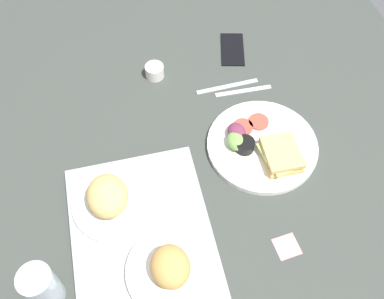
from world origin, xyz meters
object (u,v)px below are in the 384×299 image
object	(u,v)px
plate_with_salad	(262,145)
knife	(227,86)
bread_plate_near	(172,268)
bread_plate_far	(110,199)
sticky_note	(287,246)
cell_phone	(232,49)
serving_tray	(143,238)
drinking_glass	(42,287)
espresso_cup	(155,71)
fork	(243,91)

from	to	relation	value
plate_with_salad	knife	world-z (taller)	plate_with_salad
bread_plate_near	knife	distance (cm)	58.90
bread_plate_far	sticky_note	size ratio (longest dim) A/B	3.52
cell_phone	serving_tray	bearing A→B (deg)	159.60
drinking_glass	espresso_cup	size ratio (longest dim) A/B	2.18
plate_with_salad	sticky_note	bearing A→B (deg)	171.46
bread_plate_far	plate_with_salad	size ratio (longest dim) A/B	0.66
sticky_note	bread_plate_far	bearing A→B (deg)	60.61
drinking_glass	fork	xyz separation A→B (cm)	(44.11, -61.81, -5.85)
fork	cell_phone	world-z (taller)	cell_phone
serving_tray	plate_with_salad	xyz separation A→B (cm)	(16.57, -36.54, 0.85)
bread_plate_near	cell_phone	xyz separation A→B (cm)	(64.73, -36.79, -3.87)
bread_plate_far	sticky_note	xyz separation A→B (cm)	(-21.27, -37.76, -5.07)
plate_with_salad	knife	size ratio (longest dim) A/B	1.57
bread_plate_far	drinking_glass	xyz separation A→B (cm)	(-16.94, 17.47, 0.97)
fork	bread_plate_near	bearing A→B (deg)	58.73
knife	espresso_cup	bearing A→B (deg)	-26.77
espresso_cup	knife	bearing A→B (deg)	-117.59
bread_plate_near	cell_phone	distance (cm)	74.56
serving_tray	knife	distance (cm)	53.28
drinking_glass	cell_phone	xyz separation A→B (cm)	(61.46, -64.37, -5.70)
serving_tray	sticky_note	distance (cm)	34.26
fork	knife	bearing A→B (deg)	-32.29
espresso_cup	serving_tray	bearing A→B (deg)	163.32
drinking_glass	sticky_note	world-z (taller)	drinking_glass
serving_tray	cell_phone	world-z (taller)	serving_tray
cell_phone	sticky_note	bearing A→B (deg)	-171.06
bread_plate_near	bread_plate_far	distance (cm)	22.61
plate_with_salad	drinking_glass	distance (cm)	64.03
fork	knife	world-z (taller)	same
bread_plate_near	fork	world-z (taller)	bread_plate_near
drinking_glass	serving_tray	bearing A→B (deg)	-73.23
serving_tray	bread_plate_far	bearing A→B (deg)	28.27
bread_plate_near	knife	bearing A→B (deg)	-30.97
sticky_note	serving_tray	bearing A→B (deg)	70.87
bread_plate_far	fork	distance (cm)	52.24
drinking_glass	fork	distance (cm)	76.16
bread_plate_far	cell_phone	distance (cm)	64.84
knife	fork	bearing A→B (deg)	143.95
drinking_glass	sticky_note	bearing A→B (deg)	-94.49
bread_plate_far	sticky_note	world-z (taller)	bread_plate_far
knife	cell_phone	xyz separation A→B (cm)	(14.35, -6.55, 0.15)
serving_tray	cell_phone	size ratio (longest dim) A/B	3.13
bread_plate_near	espresso_cup	xyz separation A→B (cm)	(60.73, -10.45, -2.27)
plate_with_salad	espresso_cup	size ratio (longest dim) A/B	5.34
cell_phone	sticky_note	world-z (taller)	cell_phone
knife	drinking_glass	bearing A→B (deg)	40.00
fork	knife	size ratio (longest dim) A/B	0.89
serving_tray	drinking_glass	world-z (taller)	drinking_glass
bread_plate_near	drinking_glass	distance (cm)	27.83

